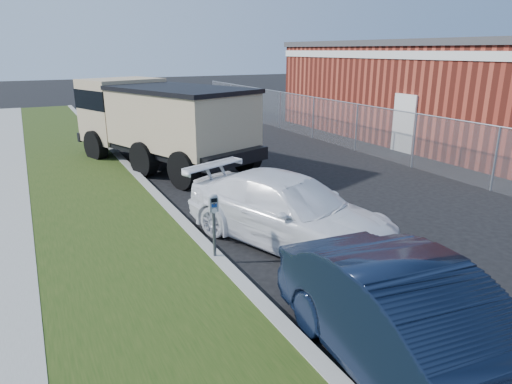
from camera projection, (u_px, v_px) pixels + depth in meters
name	position (u px, v px, depth m)	size (l,w,h in m)	color
ground	(338.00, 242.00, 9.39)	(120.00, 120.00, 0.00)	black
streetside	(37.00, 254.00, 8.68)	(6.12, 50.00, 0.15)	gray
chainlink_fence	(357.00, 118.00, 17.56)	(0.06, 30.06, 30.00)	slate
brick_building	(449.00, 88.00, 20.74)	(9.20, 14.20, 4.17)	maroon
parking_meter	(214.00, 212.00, 8.17)	(0.18, 0.13, 1.22)	#3F4247
white_wagon	(286.00, 210.00, 9.25)	(1.92, 4.73, 1.37)	white
navy_sedan	(419.00, 332.00, 5.19)	(1.53, 4.37, 1.44)	black
dump_truck	(158.00, 119.00, 15.28)	(4.90, 7.59, 2.80)	black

